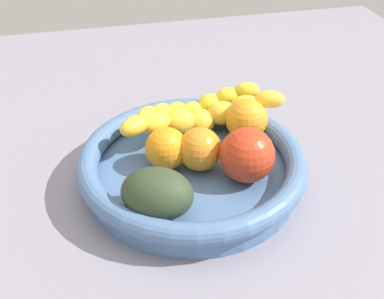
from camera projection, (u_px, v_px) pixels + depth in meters
kitchen_counter at (192, 189)px, 64.52cm from camera, size 120.00×120.00×3.00cm
fruit_bowl at (192, 166)px, 62.17cm from camera, size 29.96×29.96×4.96cm
banana_draped_left at (195, 107)px, 69.14cm from camera, size 19.96×8.17×5.90cm
banana_draped_right at (201, 117)px, 66.68cm from camera, size 24.98×7.83×6.12cm
orange_front at (246, 119)px, 66.66cm from camera, size 6.00×6.00×6.00cm
orange_mid_left at (199, 148)px, 61.04cm from camera, size 5.76×5.76×5.76cm
orange_mid_right at (166, 148)px, 61.20cm from camera, size 5.62×5.62×5.62cm
tomato_red at (247, 155)px, 58.74cm from camera, size 7.05×7.05×7.05cm
avocado_dark at (157, 194)px, 53.53cm from camera, size 10.42×9.44×6.04cm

